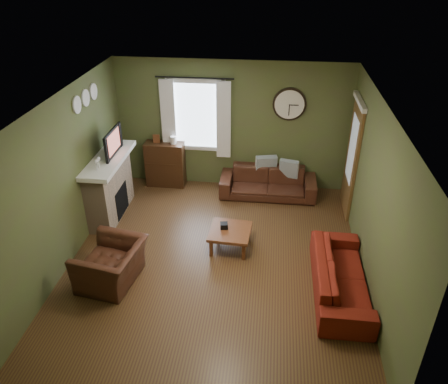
# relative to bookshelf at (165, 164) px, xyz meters

# --- Properties ---
(floor) EXTENTS (4.60, 5.20, 0.00)m
(floor) POSITION_rel_bookshelf_xyz_m (1.36, -2.41, -0.47)
(floor) COLOR #4E331C
(floor) RESTS_ON ground
(ceiling) EXTENTS (4.60, 5.20, 0.00)m
(ceiling) POSITION_rel_bookshelf_xyz_m (1.36, -2.41, 2.13)
(ceiling) COLOR white
(ceiling) RESTS_ON ground
(wall_left) EXTENTS (0.00, 5.20, 2.60)m
(wall_left) POSITION_rel_bookshelf_xyz_m (-0.94, -2.41, 0.83)
(wall_left) COLOR #4C562E
(wall_left) RESTS_ON ground
(wall_right) EXTENTS (0.00, 5.20, 2.60)m
(wall_right) POSITION_rel_bookshelf_xyz_m (3.66, -2.41, 0.83)
(wall_right) COLOR #4C562E
(wall_right) RESTS_ON ground
(wall_back) EXTENTS (4.60, 0.00, 2.60)m
(wall_back) POSITION_rel_bookshelf_xyz_m (1.36, 0.19, 0.83)
(wall_back) COLOR #4C562E
(wall_back) RESTS_ON ground
(wall_front) EXTENTS (4.60, 0.00, 2.60)m
(wall_front) POSITION_rel_bookshelf_xyz_m (1.36, -5.01, 0.83)
(wall_front) COLOR #4C562E
(wall_front) RESTS_ON ground
(fireplace) EXTENTS (0.40, 1.40, 1.10)m
(fireplace) POSITION_rel_bookshelf_xyz_m (-0.74, -1.26, 0.08)
(fireplace) COLOR tan
(fireplace) RESTS_ON floor
(firebox) EXTENTS (0.04, 0.60, 0.55)m
(firebox) POSITION_rel_bookshelf_xyz_m (-0.55, -1.26, -0.17)
(firebox) COLOR black
(firebox) RESTS_ON fireplace
(mantel) EXTENTS (0.58, 1.60, 0.08)m
(mantel) POSITION_rel_bookshelf_xyz_m (-0.71, -1.26, 0.67)
(mantel) COLOR white
(mantel) RESTS_ON fireplace
(tv) EXTENTS (0.08, 0.60, 0.35)m
(tv) POSITION_rel_bookshelf_xyz_m (-0.69, -1.11, 0.88)
(tv) COLOR black
(tv) RESTS_ON mantel
(tv_screen) EXTENTS (0.02, 0.62, 0.36)m
(tv_screen) POSITION_rel_bookshelf_xyz_m (-0.61, -1.11, 0.94)
(tv_screen) COLOR #994C3F
(tv_screen) RESTS_ON mantel
(medallion_left) EXTENTS (0.28, 0.28, 0.03)m
(medallion_left) POSITION_rel_bookshelf_xyz_m (-0.92, -1.61, 1.78)
(medallion_left) COLOR white
(medallion_left) RESTS_ON wall_left
(medallion_mid) EXTENTS (0.28, 0.28, 0.03)m
(medallion_mid) POSITION_rel_bookshelf_xyz_m (-0.92, -1.26, 1.78)
(medallion_mid) COLOR white
(medallion_mid) RESTS_ON wall_left
(medallion_right) EXTENTS (0.28, 0.28, 0.03)m
(medallion_right) POSITION_rel_bookshelf_xyz_m (-0.92, -0.91, 1.78)
(medallion_right) COLOR white
(medallion_right) RESTS_ON wall_left
(window_pane) EXTENTS (1.00, 0.02, 1.30)m
(window_pane) POSITION_rel_bookshelf_xyz_m (0.66, 0.17, 1.03)
(window_pane) COLOR silver
(window_pane) RESTS_ON wall_back
(curtain_rod) EXTENTS (0.03, 0.03, 1.50)m
(curtain_rod) POSITION_rel_bookshelf_xyz_m (0.66, 0.07, 1.80)
(curtain_rod) COLOR black
(curtain_rod) RESTS_ON wall_back
(curtain_left) EXTENTS (0.28, 0.04, 1.55)m
(curtain_left) POSITION_rel_bookshelf_xyz_m (0.11, 0.07, 0.98)
(curtain_left) COLOR white
(curtain_left) RESTS_ON wall_back
(curtain_right) EXTENTS (0.28, 0.04, 1.55)m
(curtain_right) POSITION_rel_bookshelf_xyz_m (1.21, 0.07, 0.98)
(curtain_right) COLOR white
(curtain_right) RESTS_ON wall_back
(wall_clock) EXTENTS (0.64, 0.06, 0.64)m
(wall_clock) POSITION_rel_bookshelf_xyz_m (2.46, 0.14, 1.33)
(wall_clock) COLOR white
(wall_clock) RESTS_ON wall_back
(door) EXTENTS (0.05, 0.90, 2.10)m
(door) POSITION_rel_bookshelf_xyz_m (3.63, -0.56, 0.58)
(door) COLOR brown
(door) RESTS_ON floor
(bookshelf) EXTENTS (0.79, 0.34, 0.94)m
(bookshelf) POSITION_rel_bookshelf_xyz_m (0.00, 0.00, 0.00)
(bookshelf) COLOR #351E0F
(bookshelf) RESTS_ON floor
(book) EXTENTS (0.30, 0.31, 0.02)m
(book) POSITION_rel_bookshelf_xyz_m (0.10, 0.29, 0.49)
(book) COLOR brown
(book) RESTS_ON bookshelf
(sofa_brown) EXTENTS (1.90, 0.74, 0.56)m
(sofa_brown) POSITION_rel_bookshelf_xyz_m (2.14, -0.20, -0.19)
(sofa_brown) COLOR #3F1F14
(sofa_brown) RESTS_ON floor
(pillow_left) EXTENTS (0.39, 0.20, 0.37)m
(pillow_left) POSITION_rel_bookshelf_xyz_m (2.54, -0.07, 0.08)
(pillow_left) COLOR #93A2B0
(pillow_left) RESTS_ON sofa_brown
(pillow_right) EXTENTS (0.44, 0.22, 0.42)m
(pillow_right) POSITION_rel_bookshelf_xyz_m (2.08, 0.02, 0.08)
(pillow_right) COLOR #93A2B0
(pillow_right) RESTS_ON sofa_brown
(sofa_red) EXTENTS (0.75, 1.91, 0.56)m
(sofa_red) POSITION_rel_bookshelf_xyz_m (3.26, -2.91, -0.19)
(sofa_red) COLOR maroon
(sofa_red) RESTS_ON floor
(armchair) EXTENTS (0.99, 1.09, 0.63)m
(armchair) POSITION_rel_bookshelf_xyz_m (-0.11, -3.08, -0.16)
(armchair) COLOR #3F1F14
(armchair) RESTS_ON floor
(coffee_table) EXTENTS (0.71, 0.71, 0.36)m
(coffee_table) POSITION_rel_bookshelf_xyz_m (1.57, -2.06, -0.29)
(coffee_table) COLOR brown
(coffee_table) RESTS_ON floor
(tissue_box) EXTENTS (0.14, 0.14, 0.09)m
(tissue_box) POSITION_rel_bookshelf_xyz_m (1.46, -2.00, -0.07)
(tissue_box) COLOR black
(tissue_box) RESTS_ON coffee_table
(wine_glass_a) EXTENTS (0.06, 0.06, 0.18)m
(wine_glass_a) POSITION_rel_bookshelf_xyz_m (-0.69, -1.75, 0.80)
(wine_glass_a) COLOR white
(wine_glass_a) RESTS_ON mantel
(wine_glass_b) EXTENTS (0.07, 0.07, 0.19)m
(wine_glass_b) POSITION_rel_bookshelf_xyz_m (-0.69, -1.66, 0.80)
(wine_glass_b) COLOR white
(wine_glass_b) RESTS_ON mantel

